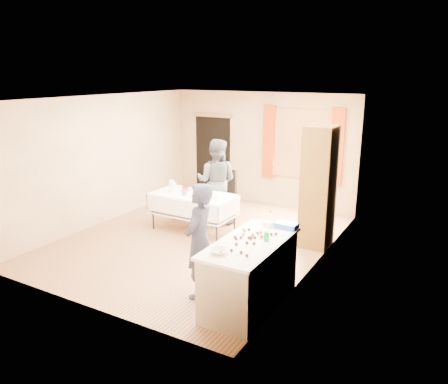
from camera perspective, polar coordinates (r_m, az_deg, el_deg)
The scene contains 29 objects.
floor at distance 8.24m, azimuth -3.46°, elevation -6.29°, with size 4.50×5.50×0.02m, color #9E7047.
ceiling at distance 7.66m, azimuth -3.78°, elevation 12.23°, with size 4.50×5.50×0.02m, color white.
wall_back at distance 10.22m, azimuth 4.90°, elevation 5.62°, with size 4.50×0.02×2.60m, color tan.
wall_front at distance 5.82m, azimuth -18.63°, elevation -2.75°, with size 4.50×0.02×2.60m, color tan.
wall_left at distance 9.25m, azimuth -15.45°, elevation 4.08°, with size 0.02×5.50×2.60m, color tan.
wall_right at distance 6.90m, azimuth 12.30°, elevation 0.53°, with size 0.02×5.50×2.60m, color tan.
window_frame at distance 9.78m, azimuth 10.18°, elevation 6.18°, with size 1.32×0.06×1.52m, color olive.
window_pane at distance 9.77m, azimuth 10.15°, elevation 6.17°, with size 1.20×0.02×1.40m, color white.
curtain_left at distance 10.02m, azimuth 5.86°, elevation 6.56°, with size 0.28×0.06×1.65m, color #98340E.
curtain_right at distance 9.51m, azimuth 14.52°, elevation 5.66°, with size 0.28×0.06×1.65m, color #98340E.
doorway at distance 10.85m, azimuth -1.46°, elevation 4.63°, with size 0.95×0.04×2.00m, color black.
door_lintel at distance 10.68m, azimuth -1.58°, elevation 9.99°, with size 1.05×0.06×0.08m, color olive.
cabinet at distance 7.83m, azimuth 12.24°, elevation 0.61°, with size 0.50×0.60×2.16m, color brown.
counter at distance 5.90m, azimuth 3.43°, elevation -10.57°, with size 0.78×1.64×0.91m.
party_table at distance 8.56m, azimuth -4.03°, elevation -2.21°, with size 1.64×0.85×0.75m.
chair at distance 9.34m, azimuth -0.12°, elevation -1.51°, with size 0.54×0.54×1.05m.
girl at distance 5.98m, azimuth -3.24°, elevation -6.43°, with size 0.46×0.64×1.62m, color #222640.
woman at distance 8.94m, azimuth -1.01°, elevation 1.42°, with size 0.98×0.85×1.74m, color black.
soda_can at distance 5.71m, azimuth 5.57°, elevation -5.83°, with size 0.07×0.07×0.12m, color #098121.
mixing_bowl at distance 5.33m, azimuth -0.64°, elevation -7.73°, with size 0.26×0.26×0.05m, color white.
foam_block at distance 6.21m, azimuth 5.71°, elevation -4.25°, with size 0.15×0.10×0.08m, color white.
blue_basket at distance 6.21m, azimuth 8.19°, elevation -4.35°, with size 0.30×0.20×0.08m, color blue.
pitcher at distance 8.60m, azimuth -6.85°, elevation 0.69°, with size 0.11×0.11×0.22m, color silver.
cup_red at distance 8.64m, azimuth -5.07°, elevation 0.40°, with size 0.16×0.16×0.10m, color red.
cup_rainbow at distance 8.36m, azimuth -5.20°, elevation -0.08°, with size 0.14×0.14×0.11m, color red.
small_bowl at distance 8.38m, azimuth -2.12°, elevation -0.19°, with size 0.18×0.18×0.06m, color white.
pastry_tray at distance 8.12m, azimuth -1.47°, elevation -0.83°, with size 0.28×0.20×0.02m, color white.
bottle at distance 8.91m, azimuth -6.55°, elevation 1.00°, with size 0.08×0.08×0.16m, color white.
cake_balls at distance 5.73m, azimuth 3.18°, elevation -6.13°, with size 0.49×0.97×0.04m.
Camera 1 is at (4.20, -6.39, 3.04)m, focal length 35.00 mm.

